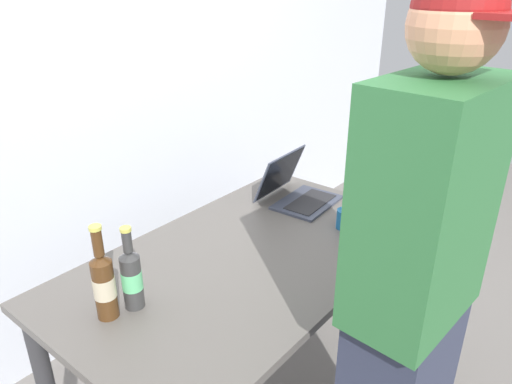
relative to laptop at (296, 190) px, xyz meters
The scene contains 7 objects.
desk 0.57m from the laptop, 165.87° to the right, with size 1.54×0.88×0.77m.
laptop is the anchor object (origin of this frame).
beer_bottle_brown 1.11m from the laptop, behind, with size 0.07×0.07×0.33m.
beer_bottle_dark 1.02m from the laptop, behind, with size 0.07×0.07×0.30m.
person_figure 1.11m from the laptop, 129.48° to the right, with size 0.40×0.31×1.81m.
coffee_mug 0.34m from the laptop, 106.38° to the right, with size 0.10×0.07×0.09m.
back_wall 1.09m from the laptop, 122.68° to the left, with size 6.00×0.10×2.60m, color silver.
Camera 1 is at (-1.24, -1.05, 1.78)m, focal length 33.46 mm.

